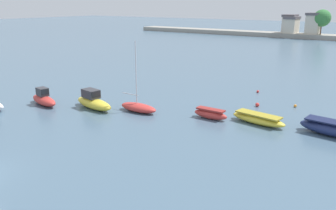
% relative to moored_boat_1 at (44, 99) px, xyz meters
% --- Properties ---
extents(moored_boat_1, '(4.59, 2.23, 1.77)m').
position_rel_moored_boat_1_xyz_m(moored_boat_1, '(0.00, 0.00, 0.00)').
color(moored_boat_1, '#C63833').
rests_on(moored_boat_1, ground).
extents(moored_boat_2, '(5.44, 2.42, 1.87)m').
position_rel_moored_boat_1_xyz_m(moored_boat_2, '(5.12, 2.02, 0.07)').
color(moored_boat_2, yellow).
rests_on(moored_boat_2, ground).
extents(moored_boat_3, '(4.08, 1.50, 6.76)m').
position_rel_moored_boat_1_xyz_m(moored_boat_3, '(9.50, 3.70, -0.15)').
color(moored_boat_3, '#C63833').
rests_on(moored_boat_3, ground).
extents(moored_boat_4, '(3.27, 0.95, 0.94)m').
position_rel_moored_boat_1_xyz_m(moored_boat_4, '(16.20, 5.81, -0.16)').
color(moored_boat_4, '#C63833').
rests_on(moored_boat_4, ground).
extents(moored_boat_5, '(5.11, 2.07, 0.89)m').
position_rel_moored_boat_1_xyz_m(moored_boat_5, '(20.26, 6.95, -0.18)').
color(moored_boat_5, yellow).
rests_on(moored_boat_5, ground).
extents(moored_boat_6, '(5.15, 2.15, 1.17)m').
position_rel_moored_boat_1_xyz_m(moored_boat_6, '(26.05, 7.61, -0.04)').
color(moored_boat_6, navy).
rests_on(moored_boat_6, ground).
extents(mooring_buoy_0, '(0.41, 0.41, 0.41)m').
position_rel_moored_boat_1_xyz_m(mooring_buoy_0, '(18.28, 11.91, -0.40)').
color(mooring_buoy_0, red).
rests_on(mooring_buoy_0, ground).
extents(mooring_buoy_2, '(0.30, 0.30, 0.30)m').
position_rel_moored_boat_1_xyz_m(mooring_buoy_2, '(16.21, 17.43, -0.46)').
color(mooring_buoy_2, red).
rests_on(mooring_buoy_2, ground).
extents(mooring_buoy_4, '(0.29, 0.29, 0.29)m').
position_rel_moored_boat_1_xyz_m(mooring_buoy_4, '(21.49, 13.91, -0.46)').
color(mooring_buoy_4, orange).
rests_on(mooring_buoy_4, ground).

